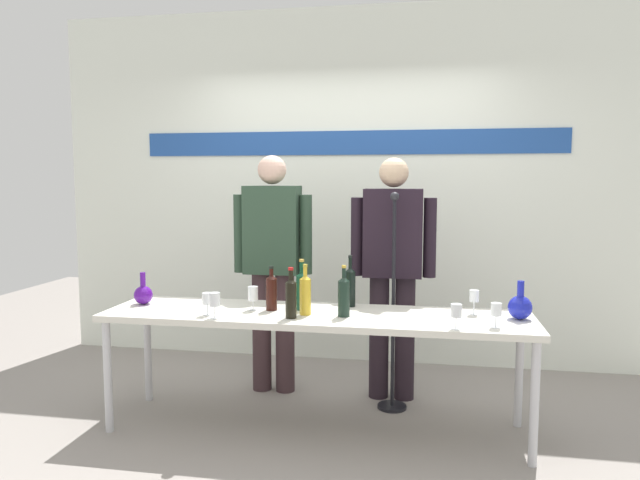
{
  "coord_description": "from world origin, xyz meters",
  "views": [
    {
      "loc": [
        0.66,
        -3.52,
        1.57
      ],
      "look_at": [
        0.0,
        0.15,
        1.18
      ],
      "focal_mm": 33.08,
      "sensor_mm": 36.0,
      "label": 1
    }
  ],
  "objects": [
    {
      "name": "wine_bottle_3",
      "position": [
        0.18,
        -0.06,
        0.88
      ],
      "size": [
        0.07,
        0.07,
        0.31
      ],
      "color": "black",
      "rests_on": "display_table"
    },
    {
      "name": "display_table",
      "position": [
        0.0,
        0.0,
        0.69
      ],
      "size": [
        2.64,
        0.63,
        0.75
      ],
      "color": "silver",
      "rests_on": "ground"
    },
    {
      "name": "presenter_right",
      "position": [
        0.44,
        0.62,
        0.98
      ],
      "size": [
        0.6,
        0.22,
        1.72
      ],
      "color": "black",
      "rests_on": "ground"
    },
    {
      "name": "wine_bottle_2",
      "position": [
        -0.05,
        -0.06,
        0.88
      ],
      "size": [
        0.07,
        0.07,
        0.31
      ],
      "color": "gold",
      "rests_on": "display_table"
    },
    {
      "name": "presenter_left",
      "position": [
        -0.44,
        0.62,
        0.99
      ],
      "size": [
        0.59,
        0.22,
        1.74
      ],
      "color": "#3D292D",
      "rests_on": "ground"
    },
    {
      "name": "ground_plane",
      "position": [
        0.0,
        0.0,
        0.0
      ],
      "size": [
        10.0,
        10.0,
        0.0
      ],
      "primitive_type": "plane",
      "color": "gray"
    },
    {
      "name": "wine_bottle_0",
      "position": [
        -0.12,
        -0.16,
        0.88
      ],
      "size": [
        0.07,
        0.07,
        0.31
      ],
      "color": "black",
      "rests_on": "display_table"
    },
    {
      "name": "decanter_blue_left",
      "position": [
        -1.17,
        0.05,
        0.81
      ],
      "size": [
        0.12,
        0.12,
        0.21
      ],
      "color": "#4F148D",
      "rests_on": "display_table"
    },
    {
      "name": "back_wall",
      "position": [
        0.0,
        1.52,
        1.5
      ],
      "size": [
        5.1,
        0.11,
        3.0
      ],
      "color": "white",
      "rests_on": "ground"
    },
    {
      "name": "wine_glass_left_0",
      "position": [
        -0.56,
        -0.25,
        0.86
      ],
      "size": [
        0.06,
        0.06,
        0.16
      ],
      "color": "white",
      "rests_on": "display_table"
    },
    {
      "name": "wine_glass_left_1",
      "position": [
        -0.64,
        -0.18,
        0.85
      ],
      "size": [
        0.06,
        0.06,
        0.14
      ],
      "color": "white",
      "rests_on": "display_table"
    },
    {
      "name": "wine_glass_left_2",
      "position": [
        -0.4,
        0.01,
        0.85
      ],
      "size": [
        0.06,
        0.06,
        0.15
      ],
      "color": "white",
      "rests_on": "display_table"
    },
    {
      "name": "wine_bottle_1",
      "position": [
        -0.29,
        0.03,
        0.87
      ],
      "size": [
        0.07,
        0.07,
        0.28
      ],
      "color": "black",
      "rests_on": "display_table"
    },
    {
      "name": "wine_glass_right_2",
      "position": [
        1.06,
        -0.18,
        0.85
      ],
      "size": [
        0.06,
        0.06,
        0.14
      ],
      "color": "white",
      "rests_on": "display_table"
    },
    {
      "name": "wine_glass_right_0",
      "position": [
        0.96,
        0.13,
        0.86
      ],
      "size": [
        0.06,
        0.06,
        0.15
      ],
      "color": "white",
      "rests_on": "display_table"
    },
    {
      "name": "microphone_stand",
      "position": [
        0.45,
        0.42,
        0.49
      ],
      "size": [
        0.2,
        0.2,
        1.49
      ],
      "color": "black",
      "rests_on": "ground"
    },
    {
      "name": "wine_bottle_5",
      "position": [
        0.19,
        0.22,
        0.88
      ],
      "size": [
        0.07,
        0.07,
        0.34
      ],
      "color": "black",
      "rests_on": "display_table"
    },
    {
      "name": "wine_bottle_4",
      "position": [
        -0.1,
        0.07,
        0.88
      ],
      "size": [
        0.07,
        0.07,
        0.32
      ],
      "color": "#0F3F26",
      "rests_on": "display_table"
    },
    {
      "name": "decanter_blue_right",
      "position": [
        1.22,
        0.05,
        0.82
      ],
      "size": [
        0.14,
        0.14,
        0.23
      ],
      "color": "#1B23AE",
      "rests_on": "display_table"
    },
    {
      "name": "wine_glass_right_1",
      "position": [
        0.83,
        -0.26,
        0.85
      ],
      "size": [
        0.06,
        0.06,
        0.14
      ],
      "color": "white",
      "rests_on": "display_table"
    }
  ]
}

